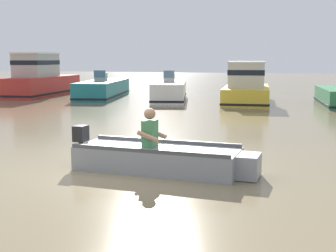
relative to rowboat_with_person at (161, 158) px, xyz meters
The scene contains 6 objects.
ground_plane 0.90m from the rowboat_with_person, behind, with size 120.00×120.00×0.00m, color #7A6B4C.
rowboat_with_person is the anchor object (origin of this frame).
moored_boat_red 19.00m from the rowboat_with_person, 129.08° to the left, with size 2.62×6.56×2.46m.
moored_boat_teal 16.77m from the rowboat_with_person, 118.58° to the left, with size 3.04×6.50×1.50m.
moored_boat_white 14.59m from the rowboat_with_person, 105.91° to the left, with size 2.75×5.42×1.53m.
moored_boat_yellow 13.95m from the rowboat_with_person, 90.41° to the left, with size 2.62×5.55×1.99m.
Camera 1 is at (3.40, -7.84, 2.11)m, focal length 48.20 mm.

